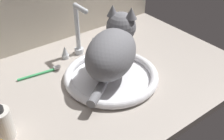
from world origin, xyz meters
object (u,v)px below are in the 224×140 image
object	(u,v)px
faucet	(79,35)
toothbrush	(41,73)
cat	(114,48)
soap_pump_bottle	(2,123)
sink_basin	(112,76)

from	to	relation	value
faucet	toothbrush	world-z (taller)	faucet
cat	soap_pump_bottle	world-z (taller)	cat
soap_pump_bottle	toothbrush	xyz separation A→B (cm)	(21.46, 23.01, -4.90)
faucet	soap_pump_bottle	world-z (taller)	faucet
soap_pump_bottle	sink_basin	bearing A→B (deg)	5.41
sink_basin	faucet	world-z (taller)	faucet
soap_pump_bottle	toothbrush	bearing A→B (deg)	47.00
sink_basin	cat	world-z (taller)	cat
sink_basin	faucet	xyz separation A→B (cm)	(-0.00, 23.24, 7.60)
cat	toothbrush	xyz separation A→B (cm)	(-22.91, 17.67, -11.66)
faucet	toothbrush	bearing A→B (deg)	-168.58
faucet	sink_basin	bearing A→B (deg)	-90.00
sink_basin	cat	bearing A→B (deg)	34.70
cat	toothbrush	distance (cm)	31.19
faucet	cat	distance (cm)	22.24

